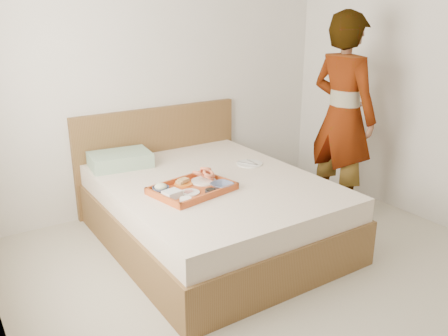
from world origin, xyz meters
TOP-DOWN VIEW (x-y plane):
  - ground at (0.00, 0.00)m, footprint 3.50×4.00m
  - wall_back at (0.00, 2.00)m, footprint 3.50×0.01m
  - bed at (-0.09, 1.00)m, footprint 1.65×2.00m
  - headboard at (-0.09, 1.97)m, footprint 1.65×0.06m
  - pillow at (-0.58, 1.72)m, footprint 0.54×0.40m
  - tray at (-0.35, 0.87)m, footprint 0.64×0.52m
  - prawn_plate at (-0.19, 0.96)m, footprint 0.23×0.23m
  - navy_bowl_big at (-0.15, 0.77)m, footprint 0.19×0.19m
  - sauce_dish at (-0.27, 0.73)m, footprint 0.10×0.10m
  - meat_plate at (-0.40, 0.81)m, footprint 0.17×0.17m
  - bread_plate at (-0.35, 1.00)m, footprint 0.16×0.16m
  - salad_bowl at (-0.56, 0.96)m, footprint 0.15×0.15m
  - plastic_tub at (-0.55, 0.81)m, footprint 0.14×0.12m
  - cheese_round at (-0.50, 0.69)m, footprint 0.10×0.10m
  - dinner_plate at (0.39, 1.15)m, footprint 0.25×0.25m
  - person at (1.21, 0.87)m, footprint 0.48×0.70m

SIDE VIEW (x-z plane):
  - ground at x=0.00m, z-range -0.01..0.01m
  - bed at x=-0.09m, z-range 0.00..0.53m
  - headboard at x=-0.09m, z-range 0.00..0.95m
  - dinner_plate at x=0.39m, z-range 0.53..0.54m
  - meat_plate at x=-0.40m, z-range 0.55..0.56m
  - bread_plate at x=-0.35m, z-range 0.55..0.56m
  - prawn_plate at x=-0.19m, z-range 0.55..0.56m
  - tray at x=-0.35m, z-range 0.53..0.58m
  - cheese_round at x=-0.50m, z-range 0.55..0.57m
  - sauce_dish at x=-0.27m, z-range 0.55..0.58m
  - salad_bowl at x=-0.56m, z-range 0.55..0.59m
  - navy_bowl_big at x=-0.15m, z-range 0.55..0.59m
  - plastic_tub at x=-0.55m, z-range 0.55..0.60m
  - pillow at x=-0.58m, z-range 0.53..0.65m
  - person at x=1.21m, z-range 0.00..1.82m
  - wall_back at x=0.00m, z-range 0.00..2.60m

